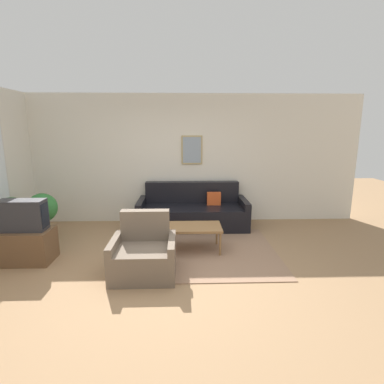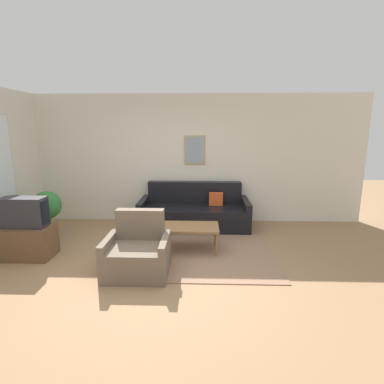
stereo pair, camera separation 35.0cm
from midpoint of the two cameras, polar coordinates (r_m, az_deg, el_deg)
ground_plane at (r=4.32m, az=-7.13°, el=-15.64°), size 16.00×16.00×0.00m
area_rug at (r=5.04m, az=-0.60°, el=-11.25°), size 2.50×2.09×0.01m
wall_back at (r=6.43m, az=-5.37°, el=6.23°), size 8.00×0.09×2.70m
couch at (r=6.16m, az=-1.49°, el=-3.90°), size 2.20×0.90×0.89m
coffee_table at (r=4.96m, az=-2.12°, el=-6.92°), size 0.98×0.56×0.43m
tv_stand at (r=5.34m, az=-30.76°, el=-8.84°), size 0.78×0.50×0.50m
tv at (r=5.20m, az=-31.31°, el=-3.83°), size 0.67×0.28×0.47m
armchair at (r=4.33m, az=-11.49°, el=-11.66°), size 0.87×0.76×0.85m
potted_plant_tall at (r=5.71m, az=-32.59°, el=-4.22°), size 0.57×0.57×0.92m
potted_plant_by_window at (r=6.18m, az=-28.08°, el=-3.05°), size 0.53×0.53×0.85m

